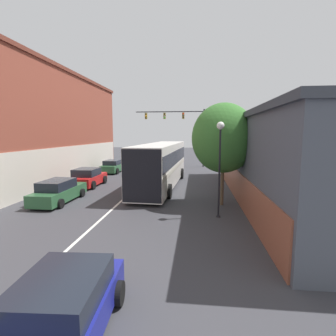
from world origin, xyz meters
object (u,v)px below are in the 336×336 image
hatchback_foreground (59,314)px  street_tree_near (223,138)px  bus (161,163)px  parked_car_left_far (59,192)px  parked_car_left_mid (113,167)px  traffic_signal_gantry (182,124)px  parked_car_left_near (88,178)px  street_lamp (220,155)px

hatchback_foreground → street_tree_near: street_tree_near is taller
bus → parked_car_left_far: bus is taller
parked_car_left_mid → bus: bearing=-136.2°
traffic_signal_gantry → street_tree_near: bearing=-79.3°
parked_car_left_near → street_tree_near: bearing=-113.1°
traffic_signal_gantry → street_tree_near: (3.49, -18.43, -1.46)m
hatchback_foreground → parked_car_left_mid: 24.32m
parked_car_left_far → street_lamp: 10.36m
bus → parked_car_left_mid: size_ratio=3.19×
street_lamp → street_tree_near: 2.59m
parked_car_left_mid → street_lamp: 18.18m
parked_car_left_mid → street_lamp: (10.38, -14.70, 2.57)m
parked_car_left_mid → traffic_signal_gantry: size_ratio=0.45×
parked_car_left_near → parked_car_left_mid: (-0.29, 7.63, -0.03)m
street_lamp → street_tree_near: size_ratio=0.80×
bus → street_tree_near: bearing=-136.7°
hatchback_foreground → street_lamp: size_ratio=0.90×
hatchback_foreground → parked_car_left_far: (-5.87, 10.75, 0.03)m
bus → hatchback_foreground: (0.03, -16.36, -1.32)m
bus → parked_car_left_near: size_ratio=3.21×
street_lamp → parked_car_left_near: bearing=145.0°
parked_car_left_mid → traffic_signal_gantry: 10.71m
traffic_signal_gantry → street_tree_near: size_ratio=1.46×
street_lamp → traffic_signal_gantry: bearing=98.4°
parked_car_left_mid → street_lamp: size_ratio=0.82×
bus → traffic_signal_gantry: (0.91, 13.26, 3.55)m
street_tree_near → bus: bearing=130.4°
parked_car_left_far → street_tree_near: bearing=-86.7°
parked_car_left_mid → parked_car_left_far: size_ratio=0.88×
hatchback_foreground → parked_car_left_mid: (-6.41, 23.45, 0.02)m
parked_car_left_near → parked_car_left_mid: size_ratio=0.99×
hatchback_foreground → street_tree_near: size_ratio=0.72×
bus → parked_car_left_far: (-5.84, -5.61, -1.29)m
hatchback_foreground → street_lamp: bearing=-27.7°
traffic_signal_gantry → street_lamp: (3.09, -20.86, -2.28)m
parked_car_left_near → street_lamp: size_ratio=0.81×
hatchback_foreground → traffic_signal_gantry: bearing=-5.0°
parked_car_left_mid → hatchback_foreground: bearing=-162.9°
parked_car_left_near → parked_car_left_far: size_ratio=0.88×
traffic_signal_gantry → street_lamp: bearing=-81.6°
traffic_signal_gantry → street_tree_near: traffic_signal_gantry is taller
parked_car_left_near → hatchback_foreground: bearing=-158.1°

